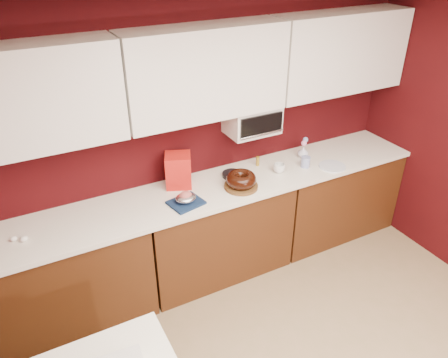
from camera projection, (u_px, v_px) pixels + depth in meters
name	position (u px, v px, depth m)	size (l,w,h in m)	color
wall_back	(198.00, 136.00, 3.78)	(4.00, 0.02, 2.50)	#370709
base_cabinet_left	(63.00, 279.00, 3.41)	(1.31, 0.58, 0.86)	#45230D
base_cabinet_center	(215.00, 231.00, 3.95)	(1.31, 0.58, 0.86)	#45230D
base_cabinet_right	(331.00, 195.00, 4.49)	(1.31, 0.58, 0.86)	#45230D
countertop	(215.00, 189.00, 3.73)	(4.00, 0.62, 0.04)	white
upper_cabinet_left	(19.00, 100.00, 2.81)	(1.31, 0.33, 0.70)	white
upper_cabinet_center	(205.00, 73.00, 3.35)	(1.31, 0.33, 0.70)	white
upper_cabinet_right	(340.00, 53.00, 3.89)	(1.31, 0.33, 0.70)	white
toaster_oven	(252.00, 119.00, 3.79)	(0.45, 0.30, 0.25)	white
toaster_oven_door	(262.00, 125.00, 3.66)	(0.40, 0.02, 0.18)	black
toaster_oven_handle	(262.00, 134.00, 3.69)	(0.02, 0.02, 0.42)	silver
cake_base	(241.00, 186.00, 3.70)	(0.29, 0.29, 0.03)	brown
bundt_cake	(241.00, 179.00, 3.67)	(0.26, 0.26, 0.10)	black
navy_towel	(186.00, 203.00, 3.49)	(0.26, 0.22, 0.02)	#122444
foil_ham_nest	(186.00, 198.00, 3.46)	(0.17, 0.14, 0.06)	silver
roasted_ham	(186.00, 195.00, 3.45)	(0.10, 0.09, 0.07)	#C05D58
pandoro_box	(178.00, 170.00, 3.67)	(0.21, 0.19, 0.29)	#AD0B1C
dark_pan	(232.00, 175.00, 3.87)	(0.18, 0.18, 0.03)	black
coffee_mug	(279.00, 167.00, 3.91)	(0.09, 0.09, 0.10)	white
blue_jar	(305.00, 162.00, 4.01)	(0.08, 0.08, 0.10)	#1B3795
flower_vase	(303.00, 151.00, 4.17)	(0.08, 0.08, 0.12)	silver
flower_pink	(304.00, 143.00, 4.13)	(0.05, 0.05, 0.05)	pink
flower_blue	(306.00, 140.00, 4.14)	(0.05, 0.05, 0.05)	#7D93C8
china_plate	(332.00, 166.00, 4.02)	(0.24, 0.24, 0.01)	white
amber_bottle	(258.00, 161.00, 4.03)	(0.03, 0.03, 0.09)	olive
egg_left	(14.00, 239.00, 3.07)	(0.05, 0.04, 0.04)	white
egg_right	(24.00, 239.00, 3.06)	(0.06, 0.04, 0.04)	white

